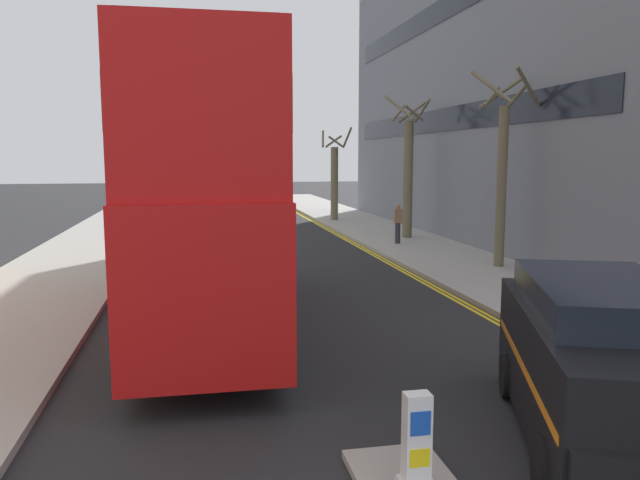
{
  "coord_description": "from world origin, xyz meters",
  "views": [
    {
      "loc": [
        -2.21,
        -2.56,
        3.66
      ],
      "look_at": [
        0.5,
        11.0,
        1.8
      ],
      "focal_mm": 34.56,
      "sensor_mm": 36.0,
      "label": 1
    }
  ],
  "objects_px": {
    "keep_left_bollard": "(417,448)",
    "taxi_minivan": "(603,367)",
    "double_decker_bus_away": "(202,187)",
    "pedestrian_far": "(398,223)"
  },
  "relations": [
    {
      "from": "pedestrian_far",
      "to": "double_decker_bus_away",
      "type": "bearing_deg",
      "value": -127.41
    },
    {
      "from": "keep_left_bollard",
      "to": "pedestrian_far",
      "type": "xyz_separation_m",
      "value": [
        5.87,
        18.23,
        0.38
      ]
    },
    {
      "from": "keep_left_bollard",
      "to": "double_decker_bus_away",
      "type": "distance_m",
      "value": 8.44
    },
    {
      "from": "keep_left_bollard",
      "to": "double_decker_bus_away",
      "type": "xyz_separation_m",
      "value": [
        -2.1,
        7.8,
        2.42
      ]
    },
    {
      "from": "taxi_minivan",
      "to": "keep_left_bollard",
      "type": "bearing_deg",
      "value": -165.17
    },
    {
      "from": "keep_left_bollard",
      "to": "taxi_minivan",
      "type": "distance_m",
      "value": 2.84
    },
    {
      "from": "keep_left_bollard",
      "to": "double_decker_bus_away",
      "type": "height_order",
      "value": "double_decker_bus_away"
    },
    {
      "from": "keep_left_bollard",
      "to": "pedestrian_far",
      "type": "bearing_deg",
      "value": 72.16
    },
    {
      "from": "keep_left_bollard",
      "to": "pedestrian_far",
      "type": "distance_m",
      "value": 19.15
    },
    {
      "from": "double_decker_bus_away",
      "to": "pedestrian_far",
      "type": "bearing_deg",
      "value": 52.59
    }
  ]
}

